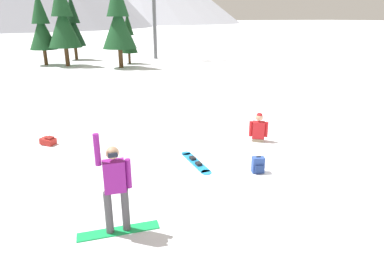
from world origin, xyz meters
name	(u,v)px	position (x,y,z in m)	size (l,w,h in m)	color
ground_plane	(252,172)	(0.00, 0.00, 0.00)	(800.00, 800.00, 0.00)	white
snowboarder_foreground	(115,187)	(-3.89, -1.20, 0.98)	(1.60, 0.47, 2.07)	#19B259
snowboarder_midground	(258,130)	(1.60, 2.10, 0.35)	(1.28, 1.74, 1.00)	gray
loose_snowboard_near_left	(196,162)	(-1.17, 1.16, 0.02)	(0.28, 1.71, 0.09)	#1E8CD8
backpack_red	(48,141)	(-5.04, 4.44, 0.13)	(0.55, 0.55, 0.28)	red
backpack_blue	(258,165)	(0.12, -0.09, 0.21)	(0.37, 0.33, 0.47)	#2D4C9E
pine_tree_twin	(41,26)	(-4.74, 25.33, 3.33)	(2.27, 2.27, 6.11)	#472D19
pine_tree_tall	(73,25)	(-1.92, 28.34, 3.31)	(2.10, 2.10, 6.07)	#472D19
pine_tree_short	(63,19)	(-3.04, 23.91, 3.89)	(2.71, 2.71, 7.13)	#472D19
pine_tree_leaning	(118,19)	(0.96, 21.07, 3.88)	(2.74, 2.74, 7.12)	#472D19
pine_tree_young	(128,36)	(2.23, 23.37, 2.39)	(1.55, 1.55, 4.38)	#472D19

